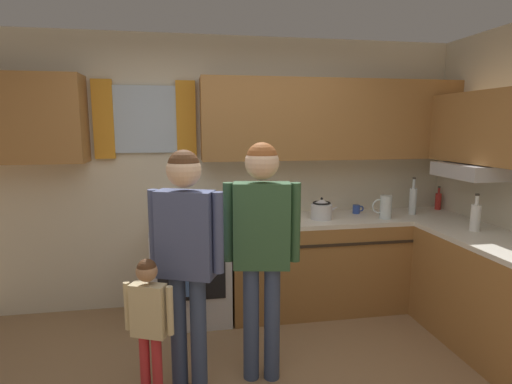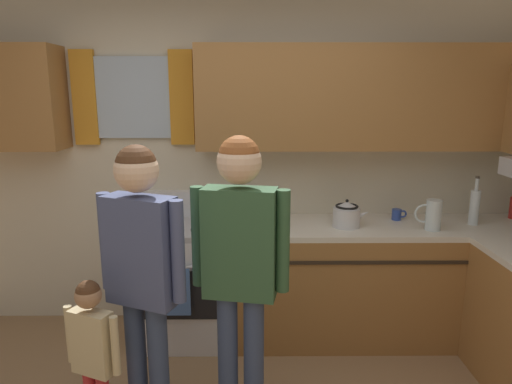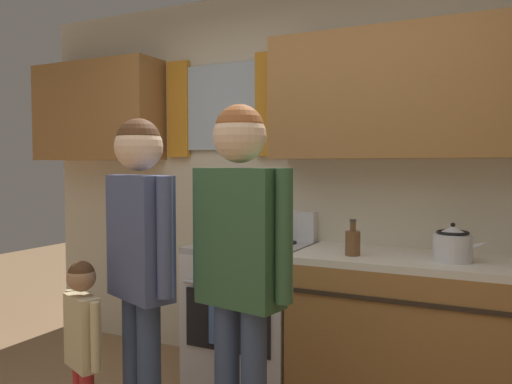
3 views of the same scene
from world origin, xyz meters
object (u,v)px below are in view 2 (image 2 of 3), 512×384
Objects in this scene: stove_oven at (184,279)px; mug_cobalt_blue at (397,214)px; stovetop_kettle at (347,214)px; small_child at (93,348)px; bottle_tall_clear at (475,206)px; water_pitcher at (432,215)px; bottle_squat_brown at (276,219)px; adult_holding_child at (142,262)px; adult_in_plaid at (240,255)px.

mug_cobalt_blue is at bearing 4.10° from stove_oven.
stovetop_kettle is 0.28× the size of small_child.
bottle_tall_clear reaches higher than stove_oven.
water_pitcher is 0.23× the size of small_child.
mug_cobalt_blue is at bearing 13.68° from bottle_squat_brown.
adult_holding_child is at bearing -141.36° from stovetop_kettle.
bottle_squat_brown is 0.12× the size of adult_in_plaid.
adult_holding_child is 0.50m from adult_in_plaid.
adult_in_plaid is (0.50, 0.03, 0.03)m from adult_holding_child.
bottle_squat_brown is at bearing -174.00° from stovetop_kettle.
stove_oven is at bearing -175.90° from mug_cobalt_blue.
adult_in_plaid is at bearing 3.63° from adult_holding_child.
mug_cobalt_blue is 0.07× the size of adult_holding_child.
bottle_tall_clear is 3.20× the size of mug_cobalt_blue.
bottle_tall_clear is 2.45m from adult_holding_child.
stovetop_kettle is 0.16× the size of adult_in_plaid.
bottle_squat_brown is 0.21× the size of small_child.
water_pitcher is 2.37m from small_child.
stove_oven is at bearing 88.06° from adult_holding_child.
stovetop_kettle is 1.91m from small_child.
adult_holding_child reaches higher than small_child.
bottle_tall_clear reaches higher than stovetop_kettle.
bottle_squat_brown is 0.95m from adult_in_plaid.
water_pitcher is at bearing -7.85° from stovetop_kettle.
adult_holding_child is (-1.85, -0.92, 0.01)m from water_pitcher.
adult_in_plaid is (-1.18, -1.15, 0.10)m from mug_cobalt_blue.
mug_cobalt_blue is 0.32m from water_pitcher.
stove_oven is 2.25m from bottle_tall_clear.
bottle_tall_clear reaches higher than small_child.
stovetop_kettle is 1.23m from adult_in_plaid.
bottle_squat_brown is 0.98m from mug_cobalt_blue.
adult_in_plaid is at bearing -104.22° from bottle_squat_brown.
adult_holding_child reaches higher than mug_cobalt_blue.
small_child is at bearing -102.99° from stove_oven.
bottle_tall_clear is at bearing 2.88° from stovetop_kettle.
bottle_squat_brown is (0.70, -0.11, 0.51)m from stove_oven.
stovetop_kettle is 1.61m from adult_holding_child.
mug_cobalt_blue is 0.42× the size of stovetop_kettle.
water_pitcher is at bearing -57.32° from mug_cobalt_blue.
adult_in_plaid reaches higher than small_child.
small_child is (-0.97, -1.07, -0.37)m from bottle_squat_brown.
water_pitcher reaches higher than mug_cobalt_blue.
adult_in_plaid reaches higher than stove_oven.
water_pitcher is (1.82, -0.14, 0.54)m from stove_oven.
water_pitcher is 1.62m from adult_in_plaid.
adult_in_plaid reaches higher than adult_holding_child.
stove_oven is 1.20m from adult_holding_child.
adult_in_plaid reaches higher than mug_cobalt_blue.
mug_cobalt_blue is 0.52× the size of water_pitcher.
adult_holding_child reaches higher than bottle_squat_brown.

